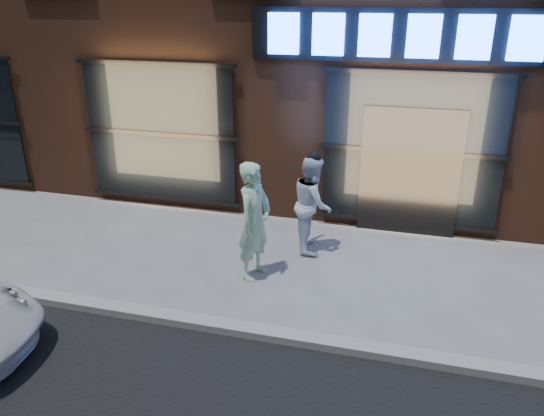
# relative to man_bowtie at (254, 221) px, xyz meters

# --- Properties ---
(ground) EXTENTS (90.00, 90.00, 0.00)m
(ground) POSITION_rel_man_bowtie_xyz_m (2.28, -1.57, -0.96)
(ground) COLOR slate
(ground) RESTS_ON ground
(curb) EXTENTS (60.00, 0.25, 0.12)m
(curb) POSITION_rel_man_bowtie_xyz_m (2.28, -1.57, -0.90)
(curb) COLOR gray
(curb) RESTS_ON ground
(man_bowtie) EXTENTS (0.63, 0.80, 1.92)m
(man_bowtie) POSITION_rel_man_bowtie_xyz_m (0.00, 0.00, 0.00)
(man_bowtie) COLOR #B8F2C0
(man_bowtie) RESTS_ON ground
(man_cap) EXTENTS (0.85, 0.98, 1.72)m
(man_cap) POSITION_rel_man_bowtie_xyz_m (0.69, 1.21, -0.10)
(man_cap) COLOR white
(man_cap) RESTS_ON ground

